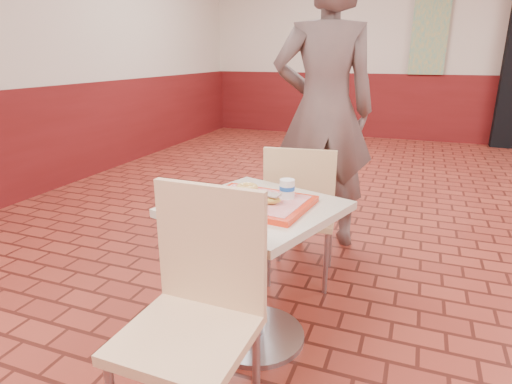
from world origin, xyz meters
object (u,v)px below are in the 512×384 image
(chair_main_back, at_px, (300,209))
(customer, at_px, (324,111))
(main_table, at_px, (256,251))
(paper_cup, at_px, (287,189))
(chair_main_front, at_px, (197,305))
(long_john_donut, at_px, (265,198))
(serving_tray, at_px, (256,202))
(ring_donut, at_px, (247,188))

(chair_main_back, bearing_deg, customer, -95.32)
(main_table, bearing_deg, paper_cup, 27.39)
(main_table, bearing_deg, chair_main_front, -91.26)
(long_john_donut, bearing_deg, serving_tray, 149.74)
(long_john_donut, bearing_deg, chair_main_back, 90.53)
(chair_main_back, relative_size, paper_cup, 9.99)
(chair_main_back, xyz_separation_m, customer, (-0.02, 0.62, 0.47))
(chair_main_front, xyz_separation_m, chair_main_back, (0.06, 1.12, -0.03))
(serving_tray, xyz_separation_m, long_john_donut, (0.05, -0.03, 0.03))
(main_table, xyz_separation_m, customer, (0.02, 1.21, 0.48))
(paper_cup, bearing_deg, long_john_donut, -126.34)
(customer, height_order, serving_tray, customer)
(chair_main_back, bearing_deg, serving_tray, 78.12)
(main_table, relative_size, customer, 0.36)
(serving_tray, bearing_deg, paper_cup, 27.39)
(long_john_donut, relative_size, paper_cup, 1.78)
(serving_tray, bearing_deg, ring_donut, 131.16)
(chair_main_back, xyz_separation_m, ring_donut, (-0.12, -0.50, 0.26))
(chair_main_back, relative_size, ring_donut, 8.11)
(main_table, relative_size, serving_tray, 1.51)
(ring_donut, height_order, paper_cup, paper_cup)
(customer, relative_size, long_john_donut, 12.66)
(chair_main_front, height_order, customer, customer)
(main_table, xyz_separation_m, paper_cup, (0.12, 0.06, 0.29))
(serving_tray, distance_m, long_john_donut, 0.07)
(main_table, bearing_deg, long_john_donut, -30.26)
(chair_main_back, height_order, customer, customer)
(main_table, distance_m, serving_tray, 0.23)
(main_table, height_order, long_john_donut, long_john_donut)
(chair_main_front, height_order, ring_donut, chair_main_front)
(main_table, xyz_separation_m, chair_main_front, (-0.01, -0.53, 0.04))
(chair_main_front, bearing_deg, paper_cup, 78.61)
(main_table, height_order, ring_donut, ring_donut)
(long_john_donut, bearing_deg, customer, 91.31)
(chair_main_back, bearing_deg, ring_donut, 68.67)
(customer, bearing_deg, chair_main_front, 68.88)
(main_table, bearing_deg, ring_donut, 131.16)
(customer, relative_size, serving_tray, 4.17)
(main_table, height_order, paper_cup, paper_cup)
(customer, distance_m, serving_tray, 1.24)
(ring_donut, bearing_deg, customer, 84.84)
(chair_main_back, bearing_deg, main_table, 78.12)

